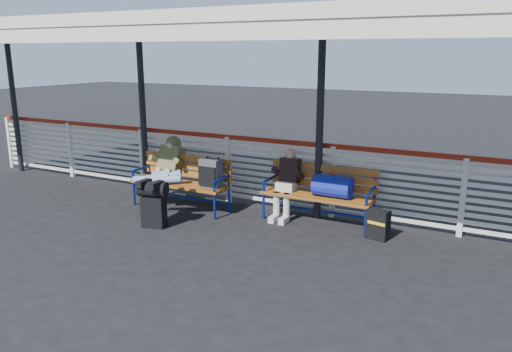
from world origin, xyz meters
The scene contains 9 objects.
ground centered at (0.00, 0.00, 0.00)m, with size 60.00×60.00×0.00m, color black.
fence centered at (0.00, 1.90, 0.66)m, with size 12.08×0.08×1.24m.
canopy centered at (0.00, 0.87, 3.04)m, with size 12.60×3.60×3.16m.
luggage_stack centered at (-0.31, 0.13, 0.40)m, with size 0.49×0.35×0.74m.
bench_left centered at (-0.29, 1.16, 0.60)m, with size 1.80×0.56×0.95m.
bench_right centered at (2.02, 1.53, 0.60)m, with size 1.80×0.56×0.92m.
traveler_man centered at (-0.66, 0.82, 0.67)m, with size 0.94×1.64×0.77m.
companion_person centered at (1.34, 1.53, 0.60)m, with size 0.32×0.66×1.15m.
suitcase_side centered at (2.94, 1.23, 0.23)m, with size 0.35×0.26×0.45m.
Camera 1 is at (4.55, -5.73, 2.68)m, focal length 35.00 mm.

